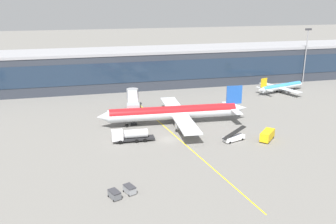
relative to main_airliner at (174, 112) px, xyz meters
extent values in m
plane|color=slate|center=(-4.50, -11.20, -3.58)|extent=(700.00, 700.00, 0.00)
cube|color=yellow|center=(-2.19, -9.20, -3.57)|extent=(10.94, 79.33, 0.01)
cube|color=#2D333D|center=(-5.27, 51.00, 3.48)|extent=(206.39, 20.77, 14.11)
cube|color=#1E2D42|center=(-5.27, 40.56, 4.18)|extent=(200.20, 0.16, 7.90)
cube|color=#99999E|center=(-5.27, 51.00, 11.03)|extent=(210.52, 21.19, 1.00)
cylinder|color=silver|center=(-0.30, 0.02, -0.13)|extent=(37.51, 5.76, 3.61)
cylinder|color=red|center=(-0.30, 0.02, 0.19)|extent=(36.75, 5.58, 3.47)
cone|color=silver|center=(-20.21, 1.17, -0.13)|extent=(3.80, 3.63, 3.43)
cone|color=silver|center=(19.79, -1.15, 0.23)|extent=(4.50, 3.31, 3.07)
cube|color=#1E51B2|center=(17.85, -1.03, 4.38)|extent=(4.71, 0.63, 5.42)
cube|color=silver|center=(17.14, -4.61, 0.41)|extent=(2.33, 5.88, 0.24)
cube|color=silver|center=(17.56, 2.60, 0.41)|extent=(2.33, 5.88, 0.24)
cube|color=silver|center=(0.64, -9.70, -0.40)|extent=(5.70, 15.94, 0.40)
cube|color=silver|center=(1.75, 9.57, -0.40)|extent=(5.70, 15.94, 0.40)
cylinder|color=#939399|center=(-0.20, -6.83, -1.70)|extent=(2.89, 2.14, 1.99)
cylinder|color=#939399|center=(0.59, 6.80, -1.70)|extent=(2.89, 2.14, 1.99)
cylinder|color=black|center=(-13.73, 0.80, -3.08)|extent=(1.02, 0.46, 1.00)
cylinder|color=slate|center=(-13.73, 0.80, -2.26)|extent=(0.20, 0.20, 1.64)
cylinder|color=black|center=(1.84, -1.73, -3.08)|extent=(1.02, 0.46, 1.00)
cylinder|color=slate|center=(1.84, -1.73, -2.26)|extent=(0.20, 0.20, 1.64)
cylinder|color=black|center=(2.03, 1.51, -3.08)|extent=(1.02, 0.46, 1.00)
cylinder|color=slate|center=(2.03, 1.51, -2.26)|extent=(0.20, 0.20, 1.64)
cube|color=#B2B7BC|center=(-10.27, 11.39, 1.17)|extent=(5.42, 18.07, 2.80)
cube|color=red|center=(-10.22, 11.38, 1.17)|extent=(5.15, 15.26, 1.54)
cube|color=#9EA3A8|center=(-11.49, 2.56, 1.17)|extent=(4.01, 3.66, 2.94)
cylinder|color=#4C4C51|center=(-11.49, 2.56, -1.91)|extent=(0.70, 0.70, 3.35)
cube|color=#262628|center=(-11.49, 2.56, -3.43)|extent=(2.03, 2.03, 0.30)
cylinder|color=gray|center=(-9.04, 20.22, 1.17)|extent=(3.90, 3.90, 3.08)
cylinder|color=gray|center=(-9.04, 20.22, -1.91)|extent=(1.80, 1.80, 3.35)
cube|color=#232326|center=(-13.24, -10.33, -2.83)|extent=(10.06, 2.77, 0.50)
cube|color=silver|center=(-17.63, -10.21, -1.58)|extent=(2.87, 2.58, 2.50)
cube|color=black|center=(-18.89, -10.18, -1.08)|extent=(0.22, 2.30, 1.12)
cylinder|color=#B7BABF|center=(-12.96, -10.34, -1.48)|extent=(6.06, 2.36, 2.20)
cylinder|color=black|center=(-17.11, -11.41, -3.08)|extent=(1.01, 0.38, 1.00)
cylinder|color=black|center=(-17.04, -9.04, -3.08)|extent=(1.01, 0.38, 1.00)
cylinder|color=black|center=(-12.97, -11.53, -3.08)|extent=(1.01, 0.38, 1.00)
cylinder|color=black|center=(-12.90, -9.15, -3.08)|extent=(1.01, 0.38, 1.00)
cylinder|color=black|center=(-10.87, -11.58, -3.08)|extent=(1.01, 0.38, 1.00)
cylinder|color=black|center=(-10.80, -9.21, -3.08)|extent=(1.01, 0.38, 1.00)
cube|color=yellow|center=(19.99, -17.84, -2.18)|extent=(5.72, 5.73, 2.20)
cube|color=black|center=(18.97, -18.87, -1.79)|extent=(2.90, 2.90, 0.66)
cylinder|color=black|center=(19.29, -20.01, -3.28)|extent=(0.60, 0.60, 0.60)
cylinder|color=black|center=(17.83, -18.55, -3.28)|extent=(0.60, 0.60, 0.60)
cylinder|color=black|center=(22.16, -17.13, -3.28)|extent=(0.60, 0.60, 0.60)
cylinder|color=black|center=(20.69, -15.67, -3.28)|extent=(0.60, 0.60, 0.60)
cube|color=white|center=(11.45, -16.35, -2.73)|extent=(6.29, 3.70, 1.10)
cube|color=black|center=(11.45, -16.35, -1.28)|extent=(6.96, 3.45, 2.38)
cylinder|color=black|center=(9.73, -17.82, -3.28)|extent=(0.65, 0.43, 0.60)
cylinder|color=black|center=(9.18, -16.20, -3.28)|extent=(0.65, 0.43, 0.60)
cylinder|color=black|center=(13.71, -16.49, -3.28)|extent=(0.65, 0.43, 0.60)
cylinder|color=black|center=(13.17, -14.87, -3.28)|extent=(0.65, 0.43, 0.60)
cube|color=#595B60|center=(-21.31, -37.13, -2.85)|extent=(2.36, 2.97, 1.10)
cube|color=#333338|center=(-21.31, -37.13, -2.15)|extent=(2.41, 3.03, 0.10)
cylinder|color=black|center=(-22.40, -36.44, -3.40)|extent=(0.25, 0.38, 0.36)
cylinder|color=black|center=(-21.00, -35.88, -3.40)|extent=(0.25, 0.38, 0.36)
cylinder|color=black|center=(-21.62, -38.37, -3.40)|extent=(0.25, 0.38, 0.36)
cylinder|color=black|center=(-20.23, -37.81, -3.40)|extent=(0.25, 0.38, 0.36)
cube|color=gray|center=(-18.34, -35.93, -2.85)|extent=(2.36, 2.97, 1.10)
cube|color=#333338|center=(-18.34, -35.93, -2.15)|extent=(2.41, 3.03, 0.10)
cylinder|color=black|center=(-19.43, -35.25, -3.40)|extent=(0.25, 0.38, 0.36)
cylinder|color=black|center=(-18.04, -34.69, -3.40)|extent=(0.25, 0.38, 0.36)
cylinder|color=black|center=(-18.65, -37.18, -3.40)|extent=(0.25, 0.38, 0.36)
cylinder|color=black|center=(-17.26, -36.61, -3.40)|extent=(0.25, 0.38, 0.36)
cylinder|color=silver|center=(49.96, 26.32, -1.47)|extent=(20.07, 8.07, 2.24)
cylinder|color=#388CD1|center=(49.96, 26.32, -1.27)|extent=(19.66, 7.87, 2.15)
cone|color=silver|center=(60.42, 29.52, -1.47)|extent=(2.76, 2.69, 2.13)
cone|color=silver|center=(39.40, 23.10, -1.24)|extent=(3.12, 2.60, 1.90)
cube|color=gold|center=(40.73, 23.50, 1.33)|extent=(2.84, 1.05, 3.36)
cube|color=silver|center=(40.56, 25.79, -1.13)|extent=(2.17, 3.77, 0.14)
cube|color=silver|center=(41.86, 21.51, -1.13)|extent=(2.17, 3.77, 0.14)
cube|color=silver|center=(47.55, 31.21, -1.64)|extent=(5.19, 8.98, 0.24)
cube|color=silver|center=(50.69, 20.92, -1.64)|extent=(5.19, 8.98, 0.24)
cylinder|color=#939399|center=(48.56, 29.92, -2.43)|extent=(2.01, 1.68, 1.23)
cylinder|color=#939399|center=(50.81, 22.56, -2.43)|extent=(2.01, 1.68, 1.23)
cylinder|color=black|center=(56.96, 28.46, -3.28)|extent=(0.63, 0.40, 0.59)
cylinder|color=slate|center=(56.96, 28.46, -2.79)|extent=(0.12, 0.12, 0.99)
cylinder|color=black|center=(48.50, 26.93, -3.28)|extent=(0.63, 0.40, 0.59)
cylinder|color=slate|center=(48.50, 26.93, -2.79)|extent=(0.12, 0.12, 0.99)
cylinder|color=black|center=(49.09, 25.00, -3.28)|extent=(0.63, 0.40, 0.59)
cylinder|color=slate|center=(49.09, 25.00, -2.79)|extent=(0.12, 0.12, 0.99)
cylinder|color=gray|center=(67.73, 39.00, 7.51)|extent=(0.44, 0.44, 22.17)
cube|color=#333338|center=(67.73, 39.00, 18.99)|extent=(2.80, 0.50, 0.80)
camera|label=1|loc=(-26.28, -97.54, 31.79)|focal=39.37mm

